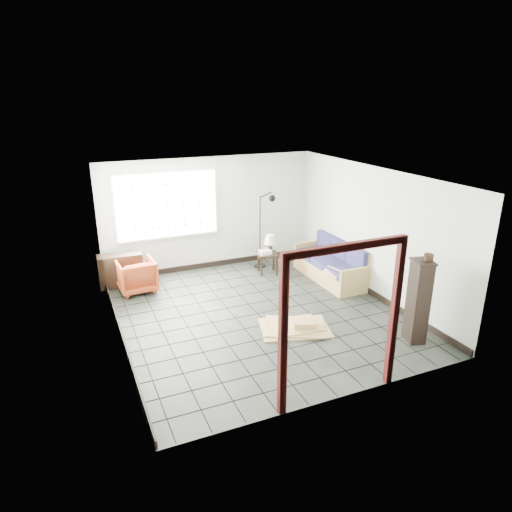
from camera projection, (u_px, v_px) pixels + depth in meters
name	position (u px, v px, depth m)	size (l,w,h in m)	color
ground	(258.00, 314.00, 8.59)	(5.50, 5.50, 0.00)	black
room_shell	(257.00, 228.00, 8.05)	(5.02, 5.52, 2.61)	silver
window_panel	(167.00, 205.00, 10.01)	(2.32, 0.08, 1.52)	silver
doorway_trim	(343.00, 304.00, 5.79)	(1.80, 0.08, 2.20)	#3A0E0D
futon_sofa	(332.00, 265.00, 10.11)	(0.75, 1.98, 0.88)	olive
armchair	(136.00, 274.00, 9.47)	(0.74, 0.69, 0.76)	#903D15
side_table	(268.00, 257.00, 10.41)	(0.53, 0.53, 0.48)	black
table_lamp	(270.00, 240.00, 10.35)	(0.34, 0.34, 0.41)	black
projector	(265.00, 252.00, 10.31)	(0.26, 0.20, 0.09)	silver
floor_lamp	(266.00, 228.00, 10.59)	(0.49, 0.45, 1.83)	black
console_shelf	(121.00, 270.00, 9.74)	(0.93, 0.39, 0.71)	black
tall_shelf	(418.00, 301.00, 7.43)	(0.39, 0.45, 1.43)	black
pot	(429.00, 258.00, 7.16)	(0.18, 0.18, 0.11)	black
open_box	(342.00, 280.00, 9.69)	(0.96, 0.61, 0.50)	#A98751
cardboard_pile	(296.00, 327.00, 8.02)	(1.38, 1.16, 0.17)	#A98751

